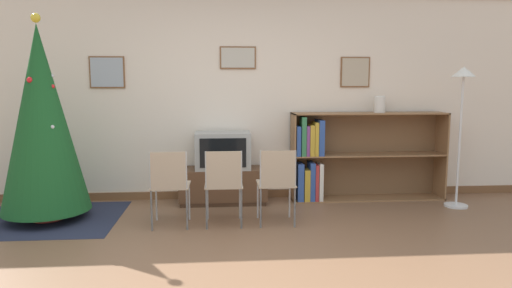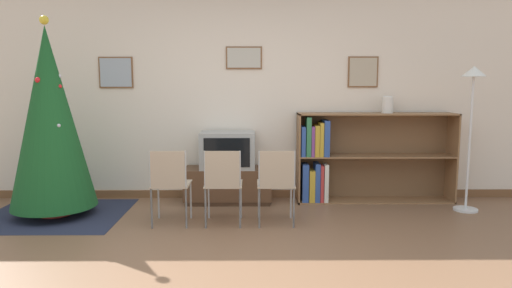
% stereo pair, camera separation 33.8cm
% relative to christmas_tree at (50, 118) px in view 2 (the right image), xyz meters
% --- Properties ---
extents(ground_plane, '(24.00, 24.00, 0.00)m').
position_rel_christmas_tree_xyz_m(ground_plane, '(2.08, -1.65, -1.12)').
color(ground_plane, brown).
extents(wall_back, '(8.53, 0.11, 2.70)m').
position_rel_christmas_tree_xyz_m(wall_back, '(2.08, 0.85, 0.24)').
color(wall_back, silver).
rests_on(wall_back, ground_plane).
extents(area_rug, '(1.57, 1.41, 0.01)m').
position_rel_christmas_tree_xyz_m(area_rug, '(-0.00, -0.00, -1.11)').
color(area_rug, '#23283D').
rests_on(area_rug, ground_plane).
extents(christmas_tree, '(0.94, 0.94, 2.23)m').
position_rel_christmas_tree_xyz_m(christmas_tree, '(0.00, 0.00, 0.00)').
color(christmas_tree, maroon).
rests_on(christmas_tree, area_rug).
extents(tv_console, '(1.09, 0.44, 0.44)m').
position_rel_christmas_tree_xyz_m(tv_console, '(1.96, 0.56, -0.89)').
color(tv_console, '#412A1A').
rests_on(tv_console, ground_plane).
extents(television, '(0.68, 0.43, 0.46)m').
position_rel_christmas_tree_xyz_m(television, '(1.96, 0.56, -0.45)').
color(television, '#9E9E99').
rests_on(television, tv_console).
extents(folding_chair_left, '(0.40, 0.40, 0.82)m').
position_rel_christmas_tree_xyz_m(folding_chair_left, '(1.39, -0.40, -0.64)').
color(folding_chair_left, tan).
rests_on(folding_chair_left, ground_plane).
extents(folding_chair_center, '(0.40, 0.40, 0.82)m').
position_rel_christmas_tree_xyz_m(folding_chair_center, '(1.96, -0.40, -0.64)').
color(folding_chair_center, tan).
rests_on(folding_chair_center, ground_plane).
extents(folding_chair_right, '(0.40, 0.40, 0.82)m').
position_rel_christmas_tree_xyz_m(folding_chair_right, '(2.52, -0.40, -0.64)').
color(folding_chair_right, tan).
rests_on(folding_chair_right, ground_plane).
extents(bookshelf, '(1.99, 0.36, 1.13)m').
position_rel_christmas_tree_xyz_m(bookshelf, '(3.49, 0.62, -0.56)').
color(bookshelf, olive).
rests_on(bookshelf, ground_plane).
extents(vase, '(0.14, 0.14, 0.21)m').
position_rel_christmas_tree_xyz_m(vase, '(3.97, 0.63, 0.13)').
color(vase, silver).
rests_on(vase, bookshelf).
extents(standing_lamp, '(0.28, 0.28, 1.70)m').
position_rel_christmas_tree_xyz_m(standing_lamp, '(4.81, 0.15, 0.19)').
color(standing_lamp, silver).
rests_on(standing_lamp, ground_plane).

